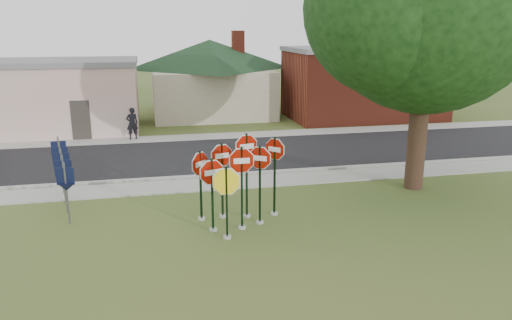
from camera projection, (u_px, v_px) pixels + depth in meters
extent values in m
plane|color=#395620|center=(239.00, 241.00, 14.48)|extent=(120.00, 120.00, 0.00)
cube|color=gray|center=(214.00, 184.00, 19.67)|extent=(60.00, 1.60, 0.06)
cube|color=black|center=(201.00, 156.00, 23.92)|extent=(60.00, 7.00, 0.04)
cube|color=gray|center=(193.00, 137.00, 27.98)|extent=(60.00, 1.60, 0.06)
cube|color=gray|center=(211.00, 176.00, 20.60)|extent=(60.00, 0.20, 0.14)
cylinder|color=#A09D95|center=(242.00, 227.00, 15.39)|extent=(0.24, 0.24, 0.08)
cube|color=black|center=(242.00, 188.00, 15.06)|extent=(0.06, 0.05, 2.60)
cylinder|color=white|center=(242.00, 161.00, 14.84)|extent=(1.06, 0.03, 1.06)
cylinder|color=#8F1004|center=(242.00, 161.00, 14.84)|extent=(0.99, 0.03, 0.98)
cube|color=white|center=(242.00, 161.00, 14.84)|extent=(0.49, 0.01, 0.17)
cylinder|color=#A09D95|center=(227.00, 237.00, 14.68)|extent=(0.24, 0.24, 0.08)
cube|color=black|center=(227.00, 203.00, 14.41)|extent=(0.07, 0.06, 2.19)
cylinder|color=white|center=(226.00, 182.00, 14.24)|extent=(1.11, 0.20, 1.12)
cylinder|color=yellow|center=(226.00, 182.00, 14.24)|extent=(1.03, 0.19, 1.04)
cylinder|color=#A09D95|center=(213.00, 230.00, 15.21)|extent=(0.24, 0.24, 0.08)
cube|color=black|center=(212.00, 195.00, 14.93)|extent=(0.07, 0.06, 2.28)
cylinder|color=white|center=(212.00, 172.00, 14.74)|extent=(1.02, 0.28, 1.05)
cylinder|color=#8F1004|center=(212.00, 172.00, 14.74)|extent=(0.94, 0.27, 0.97)
cube|color=white|center=(212.00, 172.00, 14.74)|extent=(0.47, 0.13, 0.17)
cylinder|color=#A09D95|center=(260.00, 222.00, 15.80)|extent=(0.24, 0.24, 0.08)
cube|color=black|center=(260.00, 185.00, 15.48)|extent=(0.08, 0.07, 2.54)
cylinder|color=white|center=(260.00, 158.00, 15.26)|extent=(0.84, 0.54, 0.99)
cylinder|color=#8F1004|center=(260.00, 158.00, 15.26)|extent=(0.78, 0.51, 0.91)
cube|color=white|center=(260.00, 158.00, 15.26)|extent=(0.39, 0.25, 0.16)
cylinder|color=#A09D95|center=(247.00, 216.00, 16.33)|extent=(0.24, 0.24, 0.08)
cube|color=black|center=(247.00, 176.00, 15.98)|extent=(0.07, 0.06, 2.80)
cylinder|color=white|center=(246.00, 146.00, 15.73)|extent=(1.02, 0.27, 1.05)
cylinder|color=#8F1004|center=(246.00, 146.00, 15.73)|extent=(0.95, 0.26, 0.97)
cube|color=white|center=(246.00, 146.00, 15.73)|extent=(0.47, 0.13, 0.17)
cylinder|color=#A09D95|center=(223.00, 216.00, 16.32)|extent=(0.24, 0.24, 0.08)
cube|color=black|center=(222.00, 181.00, 16.01)|extent=(0.07, 0.07, 2.49)
cylinder|color=white|center=(222.00, 156.00, 15.80)|extent=(0.98, 0.31, 1.02)
cylinder|color=#8F1004|center=(222.00, 156.00, 15.80)|extent=(0.91, 0.29, 0.94)
cube|color=white|center=(222.00, 156.00, 15.80)|extent=(0.45, 0.15, 0.16)
cylinder|color=#A09D95|center=(274.00, 213.00, 16.54)|extent=(0.24, 0.24, 0.08)
cube|color=black|center=(275.00, 177.00, 16.21)|extent=(0.08, 0.08, 2.63)
cylinder|color=white|center=(275.00, 149.00, 15.97)|extent=(0.69, 0.72, 0.98)
cylinder|color=#8F1004|center=(275.00, 149.00, 15.97)|extent=(0.64, 0.67, 0.91)
cube|color=white|center=(275.00, 149.00, 15.97)|extent=(0.32, 0.34, 0.16)
cylinder|color=#A09D95|center=(202.00, 219.00, 16.09)|extent=(0.24, 0.24, 0.08)
cube|color=black|center=(201.00, 186.00, 15.80)|extent=(0.08, 0.08, 2.30)
cylinder|color=white|center=(200.00, 164.00, 15.62)|extent=(0.75, 0.74, 1.04)
cylinder|color=#8F1004|center=(200.00, 164.00, 15.62)|extent=(0.69, 0.69, 0.96)
cube|color=white|center=(200.00, 164.00, 15.62)|extent=(0.35, 0.34, 0.17)
cube|color=#59595E|center=(67.00, 193.00, 15.56)|extent=(0.05, 0.05, 2.00)
cube|color=black|center=(65.00, 176.00, 15.42)|extent=(0.55, 0.13, 0.55)
cone|color=black|center=(66.00, 187.00, 15.51)|extent=(0.65, 0.65, 0.25)
cube|color=#59595E|center=(65.00, 184.00, 16.46)|extent=(0.05, 0.05, 2.00)
cube|color=black|center=(63.00, 168.00, 16.32)|extent=(0.55, 0.09, 0.55)
cone|color=black|center=(64.00, 178.00, 16.41)|extent=(0.62, 0.62, 0.25)
cube|color=#59595E|center=(63.00, 176.00, 17.37)|extent=(0.05, 0.05, 2.00)
cube|color=black|center=(62.00, 161.00, 17.23)|extent=(0.55, 0.05, 0.55)
cone|color=black|center=(63.00, 170.00, 17.32)|extent=(0.58, 0.58, 0.25)
cube|color=#59595E|center=(62.00, 169.00, 18.27)|extent=(0.05, 0.05, 2.00)
cube|color=black|center=(60.00, 154.00, 18.13)|extent=(0.55, 0.05, 0.55)
cone|color=black|center=(61.00, 163.00, 18.22)|extent=(0.58, 0.58, 0.25)
cube|color=#59595E|center=(60.00, 162.00, 19.17)|extent=(0.05, 0.05, 2.00)
cube|color=black|center=(59.00, 148.00, 19.03)|extent=(0.55, 0.09, 0.55)
cone|color=black|center=(60.00, 157.00, 19.12)|extent=(0.62, 0.62, 0.25)
cube|color=beige|center=(32.00, 98.00, 29.12)|extent=(12.00, 6.00, 4.00)
cube|color=slate|center=(28.00, 63.00, 28.59)|extent=(12.20, 6.20, 0.30)
cube|color=#332D28|center=(81.00, 121.00, 27.15)|extent=(1.00, 0.10, 2.20)
cube|color=#C1B699|center=(211.00, 92.00, 35.25)|extent=(8.00, 8.00, 3.20)
pyramid|color=black|center=(209.00, 40.00, 34.33)|extent=(11.60, 11.60, 2.00)
cube|color=maroon|center=(238.00, 42.00, 34.79)|extent=(0.80, 0.80, 1.60)
cube|color=maroon|center=(363.00, 85.00, 33.83)|extent=(10.00, 6.00, 4.50)
cube|color=slate|center=(365.00, 49.00, 33.23)|extent=(10.20, 6.20, 0.30)
cube|color=white|center=(353.00, 85.00, 30.55)|extent=(2.00, 0.08, 0.90)
cylinder|color=#311F16|center=(419.00, 119.00, 18.63)|extent=(0.70, 0.70, 5.40)
sphere|color=black|center=(429.00, 0.00, 17.54)|extent=(8.04, 8.04, 8.04)
cylinder|color=#311F16|center=(435.00, 75.00, 43.03)|extent=(0.50, 0.50, 4.00)
sphere|color=black|center=(439.00, 32.00, 42.10)|extent=(5.60, 5.60, 5.60)
imported|color=black|center=(132.00, 123.00, 27.22)|extent=(0.71, 0.55, 1.75)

